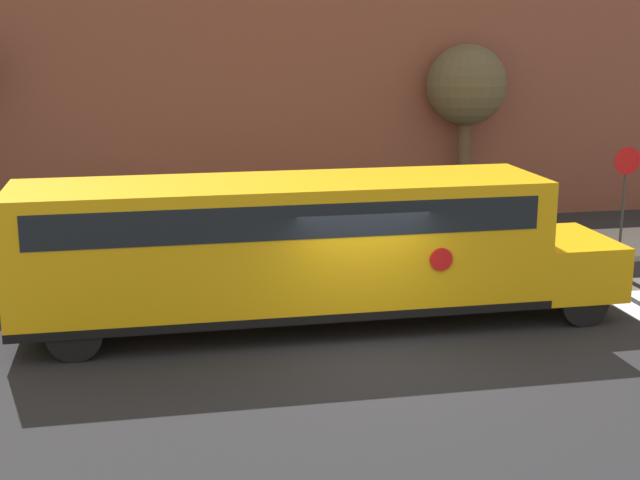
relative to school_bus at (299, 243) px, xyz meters
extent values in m
plane|color=black|center=(1.00, -1.78, -1.71)|extent=(60.00, 60.00, 0.00)
cube|color=#9E9E99|center=(1.00, 4.72, -1.64)|extent=(44.00, 3.00, 0.15)
cube|color=brown|center=(1.00, 11.22, 3.10)|extent=(32.00, 4.00, 9.63)
cube|color=white|center=(7.12, 0.22, -1.71)|extent=(0.50, 3.20, 0.01)
cube|color=#EAA80F|center=(-0.33, 0.00, -0.01)|extent=(10.27, 2.50, 2.50)
cube|color=#EAA80F|center=(5.66, 0.00, -0.70)|extent=(1.71, 2.50, 1.11)
cube|color=black|center=(-0.33, 0.00, -1.18)|extent=(10.27, 2.54, 0.16)
cube|color=black|center=(-0.33, 0.00, 0.69)|extent=(9.45, 2.53, 0.64)
cylinder|color=red|center=(2.49, -1.29, -0.14)|extent=(0.44, 0.02, 0.44)
cylinder|color=black|center=(5.58, 1.08, -1.21)|extent=(1.00, 0.30, 1.00)
cylinder|color=black|center=(5.58, -1.08, -1.21)|extent=(1.00, 0.30, 1.00)
cylinder|color=black|center=(-4.27, 1.08, -1.21)|extent=(1.00, 0.30, 1.00)
cylinder|color=black|center=(-4.27, -1.08, -1.21)|extent=(1.00, 0.30, 1.00)
cylinder|color=#38383A|center=(9.33, 4.12, -0.46)|extent=(0.07, 0.07, 2.50)
cylinder|color=red|center=(9.33, 4.07, 0.75)|extent=(0.72, 0.03, 0.72)
cylinder|color=brown|center=(6.60, 8.65, 0.00)|extent=(0.39, 0.39, 3.43)
sphere|color=brown|center=(6.60, 8.65, 2.44)|extent=(2.40, 2.40, 2.40)
camera|label=1|loc=(-2.93, -16.70, 4.13)|focal=50.00mm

